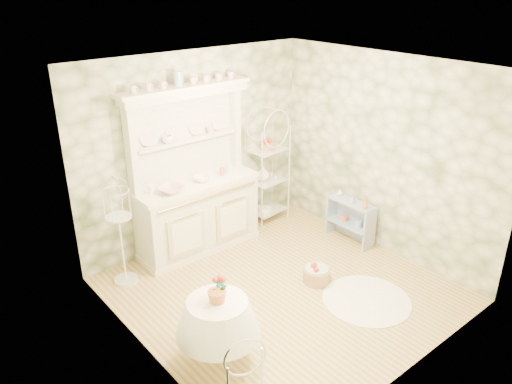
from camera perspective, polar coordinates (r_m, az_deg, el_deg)
floor at (r=6.30m, az=2.97°, el=-11.06°), size 3.60×3.60×0.00m
ceiling at (r=5.25m, az=3.60°, el=13.94°), size 3.60×3.60×0.00m
wall_left at (r=4.72m, az=-13.10°, el=-5.29°), size 3.60×3.60×0.00m
wall_right at (r=6.91m, az=14.31°, el=4.08°), size 3.60×3.60×0.00m
wall_back at (r=6.97m, az=-6.87°, el=4.82°), size 3.60×3.60×0.00m
wall_front at (r=4.63m, az=18.64°, el=-6.56°), size 3.60×3.60×0.00m
kitchen_dresser at (r=6.72m, az=-6.90°, el=2.22°), size 1.87×0.61×2.29m
bakers_rack at (r=7.61m, az=1.30°, el=3.44°), size 0.64×0.50×1.90m
side_shelf at (r=7.34m, az=10.72°, el=-3.21°), size 0.35×0.76×0.63m
round_table at (r=5.14m, az=-4.31°, el=-16.05°), size 0.71×0.71×0.61m
birdcage_stand at (r=6.29m, az=-15.28°, el=-4.24°), size 0.38×0.38×1.46m
floor_basket at (r=6.41m, az=6.92°, el=-9.22°), size 0.42×0.42×0.24m
lace_rug at (r=6.25m, az=12.53°, el=-11.95°), size 1.30×1.30×0.01m
bowl_floral at (r=6.49m, az=-9.69°, el=0.02°), size 0.38×0.38×0.08m
bowl_white at (r=6.78m, az=-6.26°, el=1.31°), size 0.29×0.29×0.07m
cup_left at (r=6.54m, az=-10.10°, el=5.76°), size 0.17×0.17×0.10m
cup_right at (r=6.88m, az=-5.26°, el=6.92°), size 0.12×0.12×0.10m
potted_geranium at (r=4.82m, az=-4.12°, el=-10.94°), size 0.16×0.13×0.27m
bottle_amber at (r=7.01m, az=12.38°, el=-1.35°), size 0.07×0.07×0.18m
bottle_blue at (r=7.14m, az=10.94°, el=-1.00°), size 0.05×0.05×0.11m
bottle_glass at (r=7.36m, az=9.57°, el=-0.17°), size 0.10×0.10×0.10m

